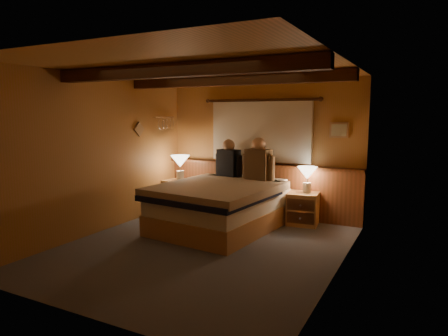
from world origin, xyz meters
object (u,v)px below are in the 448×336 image
Objects in this scene: bed at (220,205)px; person_left at (229,161)px; person_right at (258,162)px; nightstand_left at (181,196)px; lamp_left at (180,163)px; duffel_bag at (176,204)px; lamp_right at (307,174)px; nightstand_right at (303,209)px.

person_left reaches higher than bed.
person_right reaches higher than bed.
lamp_left is at bearing 132.88° from nightstand_left.
duffel_bag is at bearing -108.15° from nightstand_left.
bed is 3.32× the size of person_left.
nightstand_left is at bearing -173.26° from lamp_right.
lamp_right is (0.04, 0.05, 0.56)m from nightstand_right.
lamp_right is 2.45m from duffel_bag.
duffel_bag is (-0.93, -0.28, -0.81)m from person_left.
person_left reaches higher than lamp_left.
person_left is 0.93× the size of person_right.
duffel_bag is at bearing 161.99° from bed.
bed is at bearing -60.81° from person_left.
lamp_left is 1.53m from person_right.
bed is 1.43m from lamp_left.
person_left is (-1.36, -0.01, 0.72)m from nightstand_right.
person_left is (0.89, 0.20, 0.68)m from nightstand_left.
nightstand_left is at bearing -168.82° from person_right.
bed is 4.91× the size of lamp_left.
lamp_right reaches higher than duffel_bag.
duffel_bag is (-0.03, -0.10, -0.75)m from lamp_left.
bed is at bearing -15.29° from duffel_bag.
duffel_bag is (-2.34, -0.35, -0.66)m from lamp_right.
lamp_right reaches higher than nightstand_left.
bed is 4.23× the size of nightstand_right.
bed is 5.32× the size of lamp_right.
person_right is (0.36, 0.68, 0.63)m from bed.
lamp_right is 0.58× the size of person_right.
nightstand_left is at bearing -59.12° from lamp_left.
bed is at bearing -149.63° from nightstand_right.
lamp_right reaches higher than bed.
nightstand_left is 1.67m from person_right.
lamp_left is at bearing -157.33° from person_left.
lamp_left reaches higher than nightstand_right.
nightstand_left is (-1.15, 0.60, -0.07)m from bed.
nightstand_right reaches higher than duffel_bag.
bed is at bearing -109.71° from person_right.
nightstand_right is at bearing 18.82° from person_right.
duffel_bag is at bearing -107.77° from lamp_left.
person_left is at bearing 24.86° from nightstand_left.
nightstand_right is (2.25, 0.22, -0.03)m from nightstand_left.
person_left reaches higher than lamp_right.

